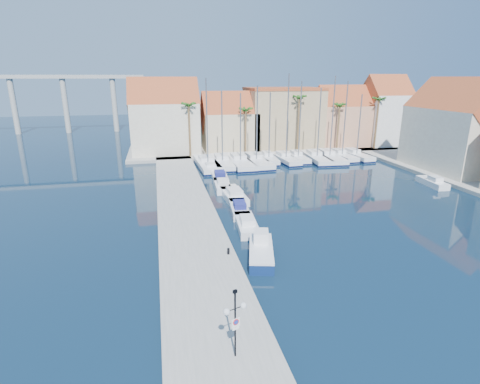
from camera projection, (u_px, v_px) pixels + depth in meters
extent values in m
plane|color=black|center=(321.00, 269.00, 28.34)|extent=(260.00, 260.00, 0.00)
cube|color=gray|center=(187.00, 214.00, 39.00)|extent=(6.00, 77.00, 0.50)
cube|color=gray|center=(268.00, 148.00, 75.12)|extent=(54.00, 16.00, 0.50)
cylinder|color=black|center=(235.00, 324.00, 18.26)|extent=(0.09, 0.09, 3.79)
cylinder|color=black|center=(231.00, 310.00, 17.89)|extent=(0.46, 0.20, 0.05)
cylinder|color=black|center=(239.00, 307.00, 18.13)|extent=(0.46, 0.20, 0.05)
sphere|color=white|center=(227.00, 312.00, 17.77)|extent=(0.34, 0.34, 0.34)
sphere|color=white|center=(243.00, 306.00, 18.25)|extent=(0.34, 0.34, 0.34)
cube|color=black|center=(235.00, 291.00, 17.73)|extent=(0.23, 0.18, 0.15)
cube|color=white|center=(236.00, 323.00, 18.19)|extent=(0.46, 0.19, 0.47)
cylinder|color=red|center=(236.00, 322.00, 18.15)|extent=(0.31, 0.12, 0.32)
cylinder|color=#1933A5|center=(236.00, 322.00, 18.15)|extent=(0.22, 0.09, 0.23)
cube|color=white|center=(236.00, 329.00, 18.29)|extent=(0.37, 0.15, 0.13)
cylinder|color=black|center=(228.00, 251.00, 29.56)|extent=(0.20, 0.20, 0.49)
cube|color=navy|center=(261.00, 254.00, 29.84)|extent=(3.15, 5.80, 0.83)
cube|color=white|center=(261.00, 248.00, 29.69)|extent=(3.15, 5.80, 0.18)
cube|color=white|center=(261.00, 237.00, 30.59)|extent=(1.52, 1.72, 1.01)
cube|color=white|center=(246.00, 225.00, 35.75)|extent=(2.30, 5.75, 0.80)
cube|color=white|center=(247.00, 220.00, 35.01)|extent=(1.43, 2.07, 0.60)
cube|color=white|center=(239.00, 209.00, 40.01)|extent=(2.27, 5.63, 0.80)
cube|color=navy|center=(240.00, 205.00, 39.29)|extent=(1.41, 2.03, 0.60)
cube|color=white|center=(233.00, 195.00, 44.72)|extent=(2.46, 7.00, 0.80)
cube|color=white|center=(235.00, 191.00, 43.88)|extent=(1.64, 2.48, 0.60)
cube|color=white|center=(222.00, 186.00, 48.61)|extent=(2.30, 6.06, 0.80)
cube|color=white|center=(223.00, 182.00, 47.84)|extent=(1.47, 2.17, 0.60)
cube|color=white|center=(220.00, 177.00, 52.80)|extent=(2.44, 6.38, 0.80)
cube|color=navy|center=(220.00, 173.00, 52.00)|extent=(1.55, 2.28, 0.60)
cube|color=white|center=(210.00, 169.00, 57.62)|extent=(1.97, 5.73, 0.80)
cube|color=white|center=(210.00, 165.00, 56.89)|extent=(1.32, 2.02, 0.60)
cube|color=white|center=(432.00, 183.00, 49.97)|extent=(2.03, 5.24, 0.80)
cube|color=white|center=(435.00, 179.00, 49.28)|extent=(1.28, 1.88, 0.60)
cube|color=white|center=(207.00, 164.00, 60.04)|extent=(3.51, 11.92, 1.00)
cube|color=#0B153A|center=(207.00, 166.00, 60.14)|extent=(3.57, 11.98, 0.28)
cube|color=white|center=(206.00, 158.00, 60.90)|extent=(2.28, 3.62, 0.60)
cylinder|color=slate|center=(207.00, 121.00, 57.46)|extent=(0.20, 0.20, 12.82)
cube|color=white|center=(222.00, 162.00, 61.39)|extent=(3.38, 11.09, 1.00)
cube|color=#0B153A|center=(222.00, 164.00, 61.48)|extent=(3.44, 11.15, 0.28)
cube|color=white|center=(221.00, 156.00, 62.19)|extent=(2.15, 3.38, 0.60)
cylinder|color=slate|center=(222.00, 126.00, 59.12)|extent=(0.20, 0.20, 10.91)
cube|color=white|center=(240.00, 162.00, 61.78)|extent=(3.20, 12.00, 1.00)
cube|color=#0B153A|center=(240.00, 164.00, 61.88)|extent=(3.26, 12.06, 0.28)
cube|color=white|center=(238.00, 156.00, 62.67)|extent=(2.21, 3.61, 0.60)
cylinder|color=slate|center=(240.00, 127.00, 59.53)|extent=(0.20, 0.20, 10.53)
cube|color=white|center=(255.00, 161.00, 62.36)|extent=(3.59, 11.77, 1.00)
cube|color=#0B153A|center=(255.00, 163.00, 62.46)|extent=(3.65, 11.83, 0.28)
cube|color=white|center=(253.00, 155.00, 63.20)|extent=(2.29, 3.59, 0.60)
cylinder|color=slate|center=(257.00, 123.00, 59.96)|extent=(0.20, 0.20, 11.67)
cube|color=white|center=(268.00, 159.00, 63.97)|extent=(2.59, 8.21, 1.00)
cube|color=#0B153A|center=(268.00, 161.00, 64.06)|extent=(2.65, 8.27, 0.28)
cube|color=white|center=(267.00, 153.00, 64.49)|extent=(1.62, 2.51, 0.60)
cylinder|color=slate|center=(270.00, 125.00, 61.88)|extent=(0.20, 0.20, 10.58)
cube|color=white|center=(285.00, 159.00, 63.81)|extent=(3.01, 9.19, 1.00)
cube|color=#0B153A|center=(285.00, 161.00, 63.90)|extent=(3.07, 9.26, 0.28)
cube|color=white|center=(283.00, 154.00, 64.40)|extent=(1.84, 2.83, 0.60)
cylinder|color=slate|center=(288.00, 116.00, 61.26)|extent=(0.20, 0.20, 13.48)
cube|color=white|center=(297.00, 158.00, 64.82)|extent=(2.28, 8.10, 1.00)
cube|color=#0B153A|center=(297.00, 160.00, 64.92)|extent=(2.34, 8.16, 0.28)
cube|color=white|center=(296.00, 152.00, 65.34)|extent=(1.52, 2.45, 0.60)
cylinder|color=slate|center=(300.00, 119.00, 62.48)|extent=(0.20, 0.20, 12.30)
cube|color=white|center=(316.00, 158.00, 64.81)|extent=(3.57, 10.65, 1.00)
cube|color=#0B153A|center=(316.00, 160.00, 64.91)|extent=(3.63, 10.72, 0.28)
cube|color=white|center=(314.00, 152.00, 65.57)|extent=(2.16, 3.28, 0.60)
cylinder|color=slate|center=(319.00, 123.00, 62.51)|extent=(0.20, 0.20, 11.27)
cube|color=white|center=(329.00, 157.00, 65.46)|extent=(3.77, 11.31, 1.00)
cube|color=#0B153A|center=(328.00, 159.00, 65.55)|extent=(3.84, 11.38, 0.28)
cube|color=white|center=(327.00, 151.00, 66.28)|extent=(2.28, 3.49, 0.60)
cylinder|color=slate|center=(333.00, 117.00, 62.85)|extent=(0.20, 0.20, 13.14)
cube|color=white|center=(341.00, 156.00, 66.28)|extent=(2.68, 8.75, 1.00)
cube|color=#0B153A|center=(341.00, 158.00, 66.37)|extent=(2.74, 8.82, 0.28)
cube|color=white|center=(339.00, 151.00, 66.84)|extent=(1.70, 2.67, 0.60)
cylinder|color=slate|center=(345.00, 118.00, 63.92)|extent=(0.20, 0.20, 12.33)
cube|color=white|center=(355.00, 156.00, 66.71)|extent=(2.97, 9.13, 1.00)
cube|color=#0B153A|center=(355.00, 157.00, 66.81)|extent=(3.03, 9.19, 0.28)
cube|color=white|center=(353.00, 150.00, 67.30)|extent=(1.82, 2.80, 0.60)
cylinder|color=slate|center=(359.00, 124.00, 64.66)|extent=(0.20, 0.20, 10.14)
cube|color=beige|center=(165.00, 128.00, 68.65)|extent=(12.00, 9.00, 9.00)
cube|color=#964920|center=(164.00, 103.00, 67.33)|extent=(12.30, 9.00, 9.00)
cube|color=#CDB790|center=(229.00, 131.00, 71.43)|extent=(10.00, 8.00, 7.00)
cube|color=#964920|center=(229.00, 113.00, 70.40)|extent=(10.30, 8.00, 8.00)
cube|color=tan|center=(283.00, 119.00, 74.05)|extent=(14.00, 10.00, 11.00)
cube|color=#964920|center=(284.00, 89.00, 72.35)|extent=(14.20, 10.20, 0.50)
cube|color=tan|center=(340.00, 125.00, 76.03)|extent=(10.00, 8.00, 8.00)
cube|color=#964920|center=(342.00, 105.00, 74.86)|extent=(10.30, 8.00, 8.00)
cube|color=silver|center=(383.00, 120.00, 76.67)|extent=(8.00, 8.00, 10.00)
cube|color=#964920|center=(386.00, 95.00, 75.19)|extent=(8.30, 8.00, 8.00)
cube|color=beige|center=(455.00, 139.00, 55.87)|extent=(9.00, 14.00, 9.00)
cube|color=#964920|center=(461.00, 109.00, 54.55)|extent=(9.00, 14.30, 9.00)
cylinder|color=brown|center=(190.00, 131.00, 64.82)|extent=(0.36, 0.36, 9.00)
sphere|color=#235919|center=(188.00, 105.00, 63.53)|extent=(2.60, 2.60, 2.60)
cylinder|color=brown|center=(246.00, 132.00, 67.03)|extent=(0.36, 0.36, 8.00)
sphere|color=#235919|center=(246.00, 110.00, 65.90)|extent=(2.60, 2.60, 2.60)
cylinder|color=brown|center=(298.00, 125.00, 68.80)|extent=(0.36, 0.36, 10.00)
sphere|color=#235919|center=(300.00, 98.00, 67.37)|extent=(2.60, 2.60, 2.60)
cylinder|color=brown|center=(338.00, 128.00, 70.68)|extent=(0.36, 0.36, 8.50)
sphere|color=#235919|center=(340.00, 106.00, 69.47)|extent=(2.60, 2.60, 2.60)
cylinder|color=brown|center=(376.00, 124.00, 72.18)|extent=(0.36, 0.36, 9.50)
sphere|color=#235919|center=(379.00, 99.00, 70.83)|extent=(2.60, 2.60, 2.60)
cube|color=#9E9E99|center=(44.00, 77.00, 92.87)|extent=(48.00, 2.20, 0.90)
cylinder|color=#9E9E99|center=(14.00, 106.00, 93.28)|extent=(1.40, 1.40, 14.00)
cylinder|color=#9E9E99|center=(66.00, 105.00, 95.76)|extent=(1.40, 1.40, 14.00)
cylinder|color=#9E9E99|center=(114.00, 105.00, 98.24)|extent=(1.40, 1.40, 14.00)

